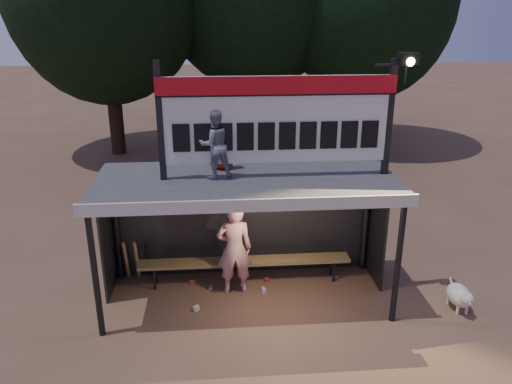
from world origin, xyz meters
TOP-DOWN VIEW (x-y plane):
  - ground at (0.00, 0.00)m, footprint 80.00×80.00m
  - player at (-0.21, 0.23)m, footprint 0.65×0.43m
  - child_a at (-0.50, 0.01)m, footprint 0.65×0.56m
  - child_b at (-0.36, 0.49)m, footprint 0.48×0.35m
  - dugout_shelter at (0.00, 0.24)m, footprint 5.10×2.08m
  - scoreboard_assembly at (0.56, -0.01)m, footprint 4.10×0.27m
  - bench at (0.00, 0.55)m, footprint 4.00×0.35m
  - tree_right at (5.00, 10.50)m, footprint 6.08×6.08m
  - dog at (3.66, -0.69)m, footprint 0.36×0.81m
  - bats at (-2.06, 0.82)m, footprint 0.48×0.33m
  - litter at (-0.35, 0.26)m, footprint 1.55×1.06m

SIDE VIEW (x-z plane):
  - ground at x=0.00m, z-range 0.00..0.00m
  - litter at x=-0.35m, z-range 0.00..0.08m
  - dog at x=3.66m, z-range 0.03..0.53m
  - bats at x=-2.06m, z-range 0.01..0.85m
  - bench at x=0.00m, z-range 0.19..0.67m
  - player at x=-0.21m, z-range 0.00..1.76m
  - dugout_shelter at x=0.00m, z-range 0.69..3.01m
  - child_b at x=-0.36m, z-range 2.32..3.23m
  - child_a at x=-0.50m, z-range 2.32..3.46m
  - scoreboard_assembly at x=0.56m, z-range 2.33..4.32m
  - tree_right at x=5.00m, z-range 0.83..9.55m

